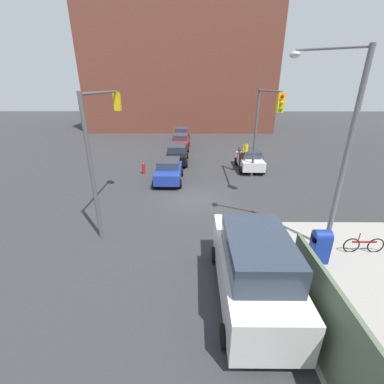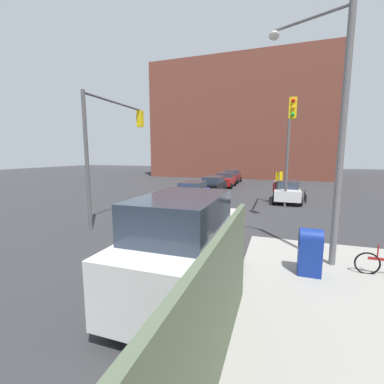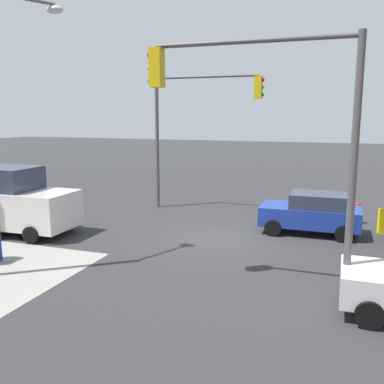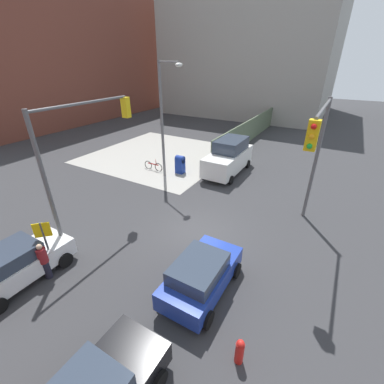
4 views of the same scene
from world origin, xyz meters
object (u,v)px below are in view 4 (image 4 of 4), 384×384
Objects in this scene: traffic_signal_nw_corner at (83,146)px; traffic_signal_se_corner at (316,148)px; fire_hydrant at (240,351)px; coupe_white at (16,264)px; mailbox_blue at (180,164)px; coupe_blue at (201,274)px; van_white_delivery at (229,157)px; smokestack at (122,53)px; pedestrian_crossing at (44,261)px; street_lamp_corner at (164,114)px; bicycle_leaning_on_fence at (153,166)px.

traffic_signal_nw_corner is 1.00× the size of traffic_signal_se_corner.
fire_hydrant is 0.24× the size of coupe_white.
fire_hydrant is (-11.20, -9.20, -0.28)m from mailbox_blue.
coupe_blue is at bearing -96.75° from traffic_signal_nw_corner.
mailbox_blue is 0.36× the size of coupe_white.
van_white_delivery is at bearing -11.00° from coupe_white.
coupe_blue is at bearing -64.17° from coupe_white.
smokestack is 43.02m from pedestrian_crossing.
street_lamp_corner is 11.79m from coupe_blue.
traffic_signal_se_corner is at bearing -105.02° from bicycle_leaning_on_fence.
pedestrian_crossing is 11.91m from bicycle_leaning_on_fence.
smokestack is 2.76× the size of traffic_signal_nw_corner.
bicycle_leaning_on_fence is at bearing 74.98° from traffic_signal_se_corner.
smokestack reaches higher than pedestrian_crossing.
van_white_delivery reaches higher than coupe_white.
van_white_delivery is at bearing -14.16° from traffic_signal_nw_corner.
smokestack is at bearing 46.27° from coupe_blue.
smokestack is 10.24× the size of bicycle_leaning_on_fence.
coupe_blue reaches higher than mailbox_blue.
van_white_delivery is at bearing 18.22° from coupe_blue.
pedestrian_crossing is (-8.26, 8.30, -3.74)m from traffic_signal_se_corner.
mailbox_blue is at bearing 1.57° from coupe_white.
pedestrian_crossing is (-33.15, -26.20, -8.07)m from smokestack.
coupe_white is at bearing 169.00° from van_white_delivery.
traffic_signal_se_corner is at bearing -61.25° from traffic_signal_nw_corner.
van_white_delivery is 3.17× the size of pedestrian_crossing.
mailbox_blue is 2.32m from bicycle_leaning_on_fence.
mailbox_blue is 0.82× the size of bicycle_leaning_on_fence.
smokestack is 39.48m from traffic_signal_nw_corner.
traffic_signal_nw_corner is 5.05m from pedestrian_crossing.
mailbox_blue is at bearing -21.92° from street_lamp_corner.
coupe_blue is 0.71× the size of van_white_delivery.
coupe_white is 1.05× the size of coupe_blue.
street_lamp_corner is at bearing 131.00° from van_white_delivery.
traffic_signal_se_corner is 12.84m from bicycle_leaning_on_fence.
coupe_blue is 12.08m from van_white_delivery.
traffic_signal_se_corner is at bearing 80.80° from pedestrian_crossing.
van_white_delivery is at bearing -124.14° from smokestack.
street_lamp_corner is at bearing -107.81° from bicycle_leaning_on_fence.
bicycle_leaning_on_fence is (3.14, 11.70, -4.28)m from traffic_signal_se_corner.
mailbox_blue is at bearing 68.52° from traffic_signal_se_corner.
coupe_blue is (-5.70, 2.52, -3.78)m from traffic_signal_se_corner.
mailbox_blue is 12.06m from pedestrian_crossing.
street_lamp_corner is at bearing 75.48° from traffic_signal_se_corner.
street_lamp_corner is at bearing 7.32° from traffic_signal_nw_corner.
van_white_delivery is (5.77, 6.30, -3.34)m from traffic_signal_se_corner.
coupe_white is (-1.45, 8.85, 0.36)m from fire_hydrant.
coupe_blue is at bearing -143.54° from mailbox_blue.
coupe_blue is at bearing 51.66° from fire_hydrant.
coupe_blue is 6.32m from pedestrian_crossing.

